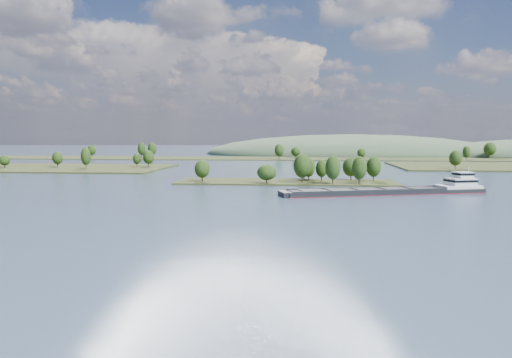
# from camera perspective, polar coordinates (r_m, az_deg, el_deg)

# --- Properties ---
(ground) EXTENTS (1800.00, 1800.00, 0.00)m
(ground) POSITION_cam_1_polar(r_m,az_deg,el_deg) (169.23, 2.87, -2.35)
(ground) COLOR #34435A
(ground) RESTS_ON ground
(tree_island) EXTENTS (100.00, 31.62, 13.99)m
(tree_island) POSITION_cam_1_polar(r_m,az_deg,el_deg) (227.75, 5.18, 0.54)
(tree_island) COLOR #272E14
(tree_island) RESTS_ON ground
(back_shoreline) EXTENTS (900.00, 60.00, 15.48)m
(back_shoreline) POSITION_cam_1_polar(r_m,az_deg,el_deg) (448.00, 5.58, 2.40)
(back_shoreline) COLOR #272E14
(back_shoreline) RESTS_ON ground
(hill_west) EXTENTS (320.00, 160.00, 44.00)m
(hill_west) POSITION_cam_1_polar(r_m,az_deg,el_deg) (550.62, 10.85, 2.76)
(hill_west) COLOR #374B34
(hill_west) RESTS_ON ground
(cargo_barge) EXTENTS (77.89, 31.92, 10.63)m
(cargo_barge) POSITION_cam_1_polar(r_m,az_deg,el_deg) (192.78, 15.92, -1.22)
(cargo_barge) COLOR black
(cargo_barge) RESTS_ON ground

